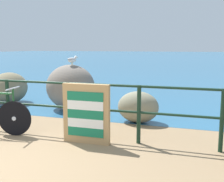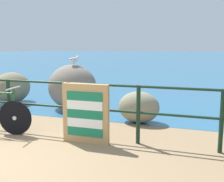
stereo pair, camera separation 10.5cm
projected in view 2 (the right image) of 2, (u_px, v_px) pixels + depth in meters
ground_plane at (166, 68)px, 22.62m from camera, size 120.00×120.00×0.10m
sea_surface at (188, 56)px, 48.63m from camera, size 120.00×90.00×0.01m
promenade_railing at (37, 100)px, 5.37m from camera, size 9.40×0.07×1.02m
folded_deckchair_stack at (86, 114)px, 4.79m from camera, size 0.84×0.10×1.04m
breakwater_boulder_main at (72, 87)px, 7.46m from camera, size 1.32×1.19×1.19m
breakwater_boulder_left at (12, 88)px, 8.23m from camera, size 0.95×1.26×0.92m
breakwater_boulder_right at (139, 107)px, 6.12m from camera, size 0.91×0.64×0.69m
seagull at (74, 59)px, 7.29m from camera, size 0.23×0.33×0.23m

